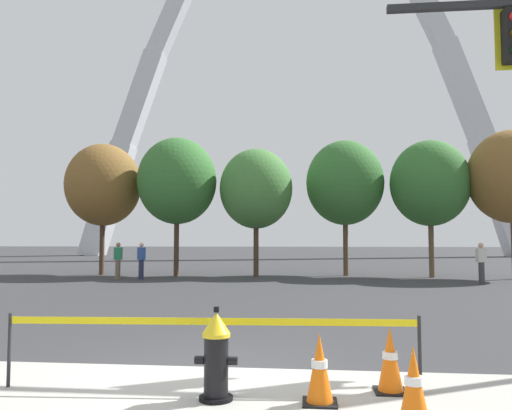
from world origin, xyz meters
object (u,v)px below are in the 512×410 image
Objects in this scene: fire_hydrant at (216,356)px; pedestrian_walking_left at (141,260)px; pedestrian_standing_center at (118,260)px; pedestrian_walking_right at (481,263)px; traffic_cone_mid_sidewalk at (320,369)px; traffic_cone_curb_edge at (390,360)px; monument_arch at (296,79)px; traffic_cone_by_hydrant at (414,387)px.

fire_hydrant is 17.17m from pedestrian_walking_left.
pedestrian_standing_center and pedestrian_walking_right have the same top height.
traffic_cone_mid_sidewalk is at bearing -62.33° from pedestrian_standing_center.
traffic_cone_curb_edge is 51.58m from monument_arch.
traffic_cone_curb_edge is 0.46× the size of pedestrian_walking_left.
pedestrian_walking_left reaches higher than traffic_cone_curb_edge.
pedestrian_walking_left reaches higher than traffic_cone_by_hydrant.
monument_arch is (-2.23, 49.01, 18.78)m from traffic_cone_by_hydrant.
fire_hydrant is 16.88m from pedestrian_walking_right.
fire_hydrant is at bearing -166.05° from traffic_cone_curb_edge.
fire_hydrant is 1.36× the size of traffic_cone_mid_sidewalk.
traffic_cone_mid_sidewalk is at bearing -88.36° from monument_arch.
pedestrian_walking_right is (6.53, 15.06, 0.46)m from traffic_cone_mid_sidewalk.
monument_arch is at bearing 92.60° from traffic_cone_curb_edge.
traffic_cone_mid_sidewalk is 0.93m from traffic_cone_curb_edge.
traffic_cone_mid_sidewalk is 18.18m from pedestrian_standing_center.
traffic_cone_by_hydrant is (1.95, -0.55, -0.11)m from fire_hydrant.
pedestrian_walking_right is at bearing 66.55° from traffic_cone_mid_sidewalk.
pedestrian_walking_left is at bearing -100.41° from monument_arch.
fire_hydrant is 1.36× the size of traffic_cone_by_hydrant.
traffic_cone_mid_sidewalk is 0.46× the size of pedestrian_walking_right.
pedestrian_standing_center is (-1.08, 0.10, 0.00)m from pedestrian_walking_left.
pedestrian_walking_left is 1.00× the size of pedestrian_walking_right.
traffic_cone_curb_edge is 0.02× the size of monument_arch.
traffic_cone_mid_sidewalk is 0.46× the size of pedestrian_standing_center.
fire_hydrant is at bearing -116.87° from pedestrian_walking_right.
pedestrian_standing_center is 15.01m from pedestrian_walking_right.
traffic_cone_curb_edge is at bearing -59.41° from pedestrian_standing_center.
traffic_cone_curb_edge is (0.80, 0.48, 0.00)m from traffic_cone_mid_sidewalk.
pedestrian_walking_left is (-6.26, 15.98, 0.35)m from fire_hydrant.
monument_arch is 29.91× the size of pedestrian_walking_right.
monument_arch is 37.86m from pedestrian_standing_center.
monument_arch reaches higher than pedestrian_walking_left.
traffic_cone_by_hydrant is at bearing -87.39° from monument_arch.
fire_hydrant is at bearing -65.47° from pedestrian_standing_center.
traffic_cone_curb_edge is at bearing 13.95° from fire_hydrant.
pedestrian_standing_center is (-7.34, 16.09, 0.35)m from fire_hydrant.
traffic_cone_by_hydrant and traffic_cone_curb_edge have the same top height.
traffic_cone_mid_sidewalk is (1.10, -0.01, -0.11)m from fire_hydrant.
pedestrian_walking_left is (-8.15, 15.51, 0.46)m from traffic_cone_curb_edge.
fire_hydrant is at bearing -89.66° from monument_arch.
monument_arch is 37.76m from pedestrian_walking_left.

